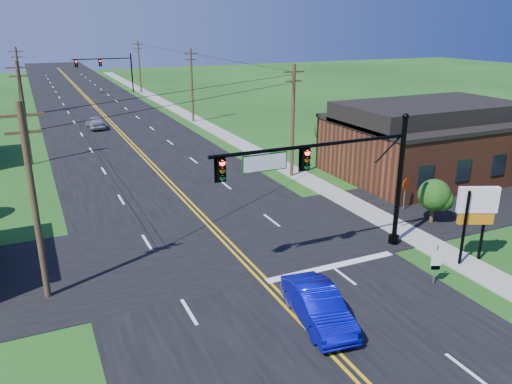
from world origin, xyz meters
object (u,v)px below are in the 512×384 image
route_sign (436,262)px  stop_sign (405,187)px  blue_car (318,306)px  signal_mast_far (106,67)px  signal_mast_main (331,173)px

route_sign → stop_sign: 10.09m
blue_car → route_sign: 6.85m
signal_mast_far → signal_mast_main: bearing=-90.1°
signal_mast_far → blue_car: bearing=-92.8°
stop_sign → blue_car: bearing=-162.3°
signal_mast_main → blue_car: 7.36m
signal_mast_main → route_sign: 6.58m
signal_mast_far → blue_car: (-3.76, -77.00, -3.77)m
route_sign → signal_mast_main: bearing=149.6°
signal_mast_main → stop_sign: size_ratio=5.01×
blue_car → stop_sign: stop_sign is taller
signal_mast_far → stop_sign: size_ratio=4.87×
signal_mast_main → signal_mast_far: 72.00m
signal_mast_main → blue_car: bearing=-126.3°
route_sign → stop_sign: bearing=82.4°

